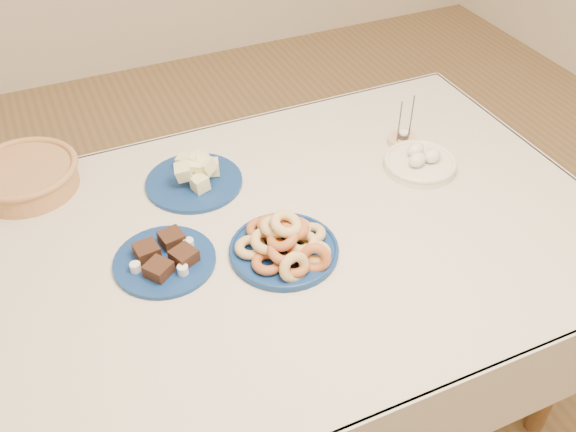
{
  "coord_description": "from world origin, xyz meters",
  "views": [
    {
      "loc": [
        -0.47,
        -1.1,
        1.84
      ],
      "look_at": [
        0.0,
        -0.05,
        0.85
      ],
      "focal_mm": 40.0,
      "sensor_mm": 36.0,
      "label": 1
    }
  ],
  "objects_px": {
    "donut_platter": "(285,245)",
    "dining_table": "(280,264)",
    "brownie_plate": "(165,258)",
    "egg_bowl": "(420,162)",
    "melon_plate": "(195,176)",
    "candle_holder": "(403,139)",
    "wicker_basket": "(25,176)"
  },
  "relations": [
    {
      "from": "dining_table",
      "to": "brownie_plate",
      "type": "relative_size",
      "value": 5.29
    },
    {
      "from": "candle_holder",
      "to": "brownie_plate",
      "type": "bearing_deg",
      "value": -165.62
    },
    {
      "from": "brownie_plate",
      "to": "egg_bowl",
      "type": "xyz_separation_m",
      "value": [
        0.77,
        0.07,
        0.01
      ]
    },
    {
      "from": "dining_table",
      "to": "donut_platter",
      "type": "height_order",
      "value": "donut_platter"
    },
    {
      "from": "dining_table",
      "to": "melon_plate",
      "type": "relative_size",
      "value": 4.83
    },
    {
      "from": "wicker_basket",
      "to": "egg_bowl",
      "type": "relative_size",
      "value": 1.37
    },
    {
      "from": "brownie_plate",
      "to": "candle_holder",
      "type": "relative_size",
      "value": 2.1
    },
    {
      "from": "dining_table",
      "to": "wicker_basket",
      "type": "xyz_separation_m",
      "value": [
        -0.55,
        0.46,
        0.15
      ]
    },
    {
      "from": "egg_bowl",
      "to": "dining_table",
      "type": "bearing_deg",
      "value": -168.85
    },
    {
      "from": "melon_plate",
      "to": "wicker_basket",
      "type": "xyz_separation_m",
      "value": [
        -0.43,
        0.17,
        0.02
      ]
    },
    {
      "from": "candle_holder",
      "to": "donut_platter",
      "type": "bearing_deg",
      "value": -150.36
    },
    {
      "from": "melon_plate",
      "to": "wicker_basket",
      "type": "distance_m",
      "value": 0.46
    },
    {
      "from": "brownie_plate",
      "to": "wicker_basket",
      "type": "xyz_separation_m",
      "value": [
        -0.26,
        0.44,
        0.03
      ]
    },
    {
      "from": "donut_platter",
      "to": "brownie_plate",
      "type": "distance_m",
      "value": 0.29
    },
    {
      "from": "donut_platter",
      "to": "melon_plate",
      "type": "bearing_deg",
      "value": 107.02
    },
    {
      "from": "dining_table",
      "to": "donut_platter",
      "type": "relative_size",
      "value": 6.27
    },
    {
      "from": "wicker_basket",
      "to": "dining_table",
      "type": "bearing_deg",
      "value": -39.65
    },
    {
      "from": "melon_plate",
      "to": "egg_bowl",
      "type": "height_order",
      "value": "melon_plate"
    },
    {
      "from": "wicker_basket",
      "to": "candle_holder",
      "type": "bearing_deg",
      "value": -12.62
    },
    {
      "from": "egg_bowl",
      "to": "wicker_basket",
      "type": "bearing_deg",
      "value": 160.48
    },
    {
      "from": "melon_plate",
      "to": "egg_bowl",
      "type": "xyz_separation_m",
      "value": [
        0.6,
        -0.2,
        -0.0
      ]
    },
    {
      "from": "melon_plate",
      "to": "brownie_plate",
      "type": "bearing_deg",
      "value": -120.96
    },
    {
      "from": "donut_platter",
      "to": "dining_table",
      "type": "bearing_deg",
      "value": 76.77
    },
    {
      "from": "donut_platter",
      "to": "brownie_plate",
      "type": "relative_size",
      "value": 0.84
    },
    {
      "from": "donut_platter",
      "to": "wicker_basket",
      "type": "bearing_deg",
      "value": 135.37
    },
    {
      "from": "dining_table",
      "to": "donut_platter",
      "type": "distance_m",
      "value": 0.16
    },
    {
      "from": "donut_platter",
      "to": "melon_plate",
      "type": "xyz_separation_m",
      "value": [
        -0.11,
        0.36,
        -0.01
      ]
    },
    {
      "from": "dining_table",
      "to": "egg_bowl",
      "type": "bearing_deg",
      "value": 11.15
    },
    {
      "from": "dining_table",
      "to": "brownie_plate",
      "type": "bearing_deg",
      "value": 176.06
    },
    {
      "from": "donut_platter",
      "to": "candle_holder",
      "type": "height_order",
      "value": "candle_holder"
    },
    {
      "from": "melon_plate",
      "to": "donut_platter",
      "type": "bearing_deg",
      "value": -72.98
    },
    {
      "from": "wicker_basket",
      "to": "egg_bowl",
      "type": "distance_m",
      "value": 1.09
    }
  ]
}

